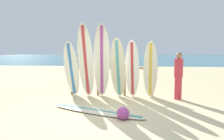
# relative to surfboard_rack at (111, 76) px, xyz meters

# --- Properties ---
(ground_plane) EXTENTS (120.00, 120.00, 0.00)m
(ground_plane) POSITION_rel_surfboard_rack_xyz_m (0.22, -2.53, -0.74)
(ground_plane) COLOR beige
(ocean_water) EXTENTS (120.00, 80.00, 0.01)m
(ocean_water) POSITION_rel_surfboard_rack_xyz_m (0.22, 55.47, -0.74)
(ocean_water) COLOR teal
(ocean_water) RESTS_ON ground
(surfboard_rack) EXTENTS (3.11, 0.09, 1.19)m
(surfboard_rack) POSITION_rel_surfboard_rack_xyz_m (0.00, 0.00, 0.00)
(surfboard_rack) COLOR olive
(surfboard_rack) RESTS_ON ground
(surfboard_leaning_far_left) EXTENTS (0.61, 0.70, 2.02)m
(surfboard_leaning_far_left) POSITION_rel_surfboard_rack_xyz_m (-1.42, -0.30, 0.27)
(surfboard_leaning_far_left) COLOR white
(surfboard_leaning_far_left) RESTS_ON ground
(surfboard_leaning_left) EXTENTS (0.65, 0.72, 2.64)m
(surfboard_leaning_left) POSITION_rel_surfboard_rack_xyz_m (-0.86, -0.44, 0.57)
(surfboard_leaning_left) COLOR white
(surfboard_leaning_left) RESTS_ON ground
(surfboard_leaning_center_left) EXTENTS (0.66, 0.72, 2.63)m
(surfboard_leaning_center_left) POSITION_rel_surfboard_rack_xyz_m (-0.30, -0.37, 0.57)
(surfboard_leaning_center_left) COLOR silver
(surfboard_leaning_center_left) RESTS_ON ground
(surfboard_leaning_center) EXTENTS (0.61, 0.78, 2.13)m
(surfboard_leaning_center) POSITION_rel_surfboard_rack_xyz_m (0.28, -0.44, 0.32)
(surfboard_leaning_center) COLOR beige
(surfboard_leaning_center) RESTS_ON ground
(surfboard_leaning_center_right) EXTENTS (0.56, 0.71, 2.05)m
(surfboard_leaning_center_right) POSITION_rel_surfboard_rack_xyz_m (0.78, -0.36, 0.28)
(surfboard_leaning_center_right) COLOR white
(surfboard_leaning_center_right) RESTS_ON ground
(surfboard_leaning_right) EXTENTS (0.54, 0.67, 2.01)m
(surfboard_leaning_right) POSITION_rel_surfboard_rack_xyz_m (1.41, -0.38, 0.26)
(surfboard_leaning_right) COLOR silver
(surfboard_leaning_right) RESTS_ON ground
(surfboard_lying_on_sand) EXTENTS (2.83, 1.56, 0.08)m
(surfboard_lying_on_sand) POSITION_rel_surfboard_rack_xyz_m (-0.18, -2.22, -0.71)
(surfboard_lying_on_sand) COLOR beige
(surfboard_lying_on_sand) RESTS_ON ground
(beachgoer_standing) EXTENTS (0.30, 0.30, 1.62)m
(beachgoer_standing) POSITION_rel_surfboard_rack_xyz_m (2.36, -0.41, 0.15)
(beachgoer_standing) COLOR #D8333F
(beachgoer_standing) RESTS_ON ground
(small_boat_offshore) EXTENTS (2.15, 2.91, 0.71)m
(small_boat_offshore) POSITION_rel_surfboard_rack_xyz_m (-7.67, 25.70, -0.49)
(small_boat_offshore) COLOR silver
(small_boat_offshore) RESTS_ON ocean_water
(beach_ball) EXTENTS (0.31, 0.31, 0.31)m
(beach_ball) POSITION_rel_surfboard_rack_xyz_m (0.57, -2.75, -0.59)
(beach_ball) COLOR #A53F8C
(beach_ball) RESTS_ON ground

